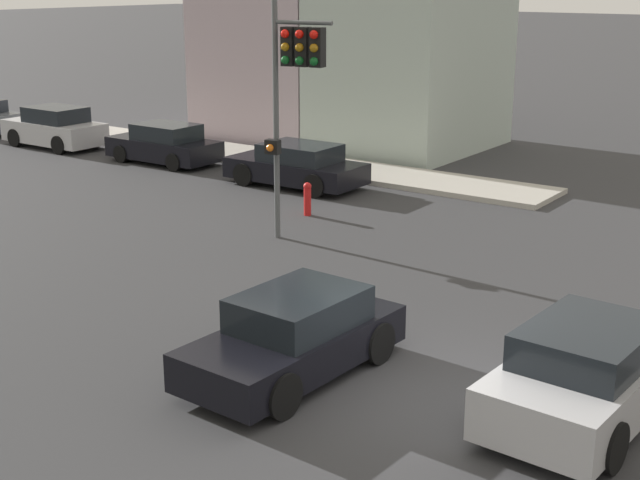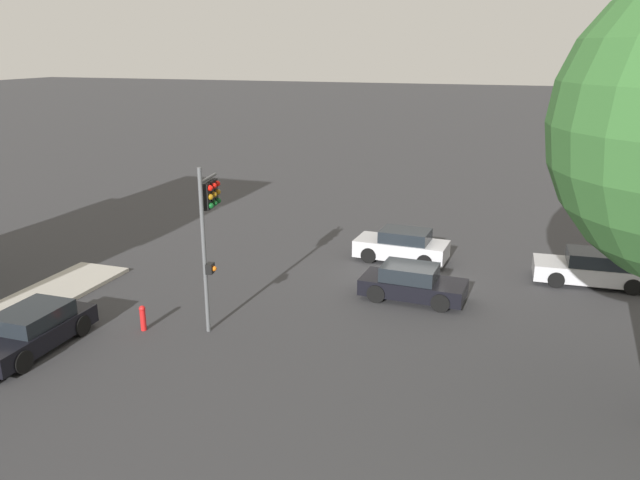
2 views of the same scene
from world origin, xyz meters
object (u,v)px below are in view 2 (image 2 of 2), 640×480
object	(u,v)px
crossing_car_2	(593,269)
fire_hydrant	(143,317)
traffic_signal	(209,213)
crossing_car_1	(412,283)
crossing_car_0	(402,246)
parked_car_0	(31,330)

from	to	relation	value
crossing_car_2	fire_hydrant	world-z (taller)	crossing_car_2
traffic_signal	crossing_car_1	distance (m)	8.46
traffic_signal	crossing_car_0	size ratio (longest dim) A/B	1.35
parked_car_0	fire_hydrant	world-z (taller)	parked_car_0
crossing_car_1	crossing_car_2	xyz separation A→B (m)	(-6.82, -4.06, 0.01)
crossing_car_0	crossing_car_1	xyz separation A→B (m)	(-1.30, 4.42, -0.05)
fire_hydrant	crossing_car_1	bearing A→B (deg)	-145.12
crossing_car_2	parked_car_0	xyz separation A→B (m)	(17.78, 12.19, -0.02)
crossing_car_2	fire_hydrant	distance (m)	18.08
crossing_car_0	parked_car_0	bearing A→B (deg)	55.63
crossing_car_2	parked_car_0	bearing A→B (deg)	31.68
crossing_car_0	crossing_car_2	distance (m)	8.13
traffic_signal	parked_car_0	bearing A→B (deg)	-152.52
crossing_car_1	fire_hydrant	size ratio (longest dim) A/B	4.46
crossing_car_1	crossing_car_0	bearing A→B (deg)	109.17
parked_car_0	fire_hydrant	xyz separation A→B (m)	(-2.64, -2.33, -0.16)
crossing_car_0	fire_hydrant	world-z (taller)	crossing_car_0
crossing_car_1	parked_car_0	bearing A→B (deg)	-140.62
traffic_signal	fire_hydrant	xyz separation A→B (m)	(2.14, 1.18, -3.64)
crossing_car_1	traffic_signal	bearing A→B (deg)	-140.41
crossing_car_0	crossing_car_2	bearing A→B (deg)	-179.29
crossing_car_0	crossing_car_2	size ratio (longest dim) A/B	0.90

